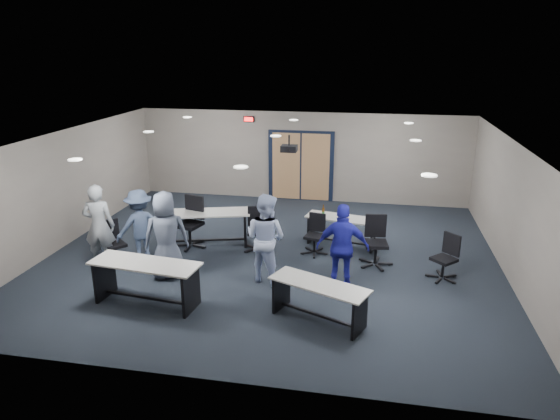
% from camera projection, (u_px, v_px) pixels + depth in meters
% --- Properties ---
extents(floor, '(10.00, 10.00, 0.00)m').
position_uv_depth(floor, '(272.00, 256.00, 11.37)').
color(floor, black).
rests_on(floor, ground).
extents(back_wall, '(10.00, 0.04, 2.70)m').
position_uv_depth(back_wall, '(301.00, 157.00, 15.15)').
color(back_wall, gray).
rests_on(back_wall, floor).
extents(front_wall, '(10.00, 0.04, 2.70)m').
position_uv_depth(front_wall, '(205.00, 296.00, 6.75)').
color(front_wall, gray).
rests_on(front_wall, floor).
extents(left_wall, '(0.04, 9.00, 2.70)m').
position_uv_depth(left_wall, '(65.00, 188.00, 11.82)').
color(left_wall, gray).
rests_on(left_wall, floor).
extents(right_wall, '(0.04, 9.00, 2.70)m').
position_uv_depth(right_wall, '(514.00, 213.00, 10.08)').
color(right_wall, gray).
rests_on(right_wall, floor).
extents(ceiling, '(10.00, 9.00, 0.04)m').
position_uv_depth(ceiling, '(271.00, 139.00, 10.52)').
color(ceiling, silver).
rests_on(ceiling, back_wall).
extents(double_door, '(2.00, 0.07, 2.20)m').
position_uv_depth(double_door, '(301.00, 167.00, 15.21)').
color(double_door, black).
rests_on(double_door, back_wall).
extents(exit_sign, '(0.32, 0.07, 0.18)m').
position_uv_depth(exit_sign, '(249.00, 119.00, 15.03)').
color(exit_sign, black).
rests_on(exit_sign, back_wall).
extents(ceiling_projector, '(0.35, 0.32, 0.37)m').
position_uv_depth(ceiling_projector, '(289.00, 148.00, 11.03)').
color(ceiling_projector, black).
rests_on(ceiling_projector, ceiling).
extents(ceiling_can_lights, '(6.24, 5.74, 0.02)m').
position_uv_depth(ceiling_can_lights, '(274.00, 138.00, 10.77)').
color(ceiling_can_lights, white).
rests_on(ceiling_can_lights, ceiling).
extents(table_front_left, '(2.10, 0.90, 0.82)m').
position_uv_depth(table_front_left, '(146.00, 276.00, 9.12)').
color(table_front_left, '#B3B0A9').
rests_on(table_front_left, floor).
extents(table_front_right, '(1.83, 1.22, 0.71)m').
position_uv_depth(table_front_right, '(319.00, 295.00, 8.57)').
color(table_front_right, '#B3B0A9').
rests_on(table_front_right, floor).
extents(table_back_left, '(2.15, 1.20, 0.83)m').
position_uv_depth(table_back_left, '(207.00, 222.00, 11.86)').
color(table_back_left, '#B3B0A9').
rests_on(table_back_left, floor).
extents(table_back_right, '(1.80, 0.91, 0.96)m').
position_uv_depth(table_back_right, '(342.00, 226.00, 11.87)').
color(table_back_right, '#B3B0A9').
rests_on(table_back_right, floor).
extents(chair_back_a, '(0.93, 0.93, 1.20)m').
position_uv_depth(chair_back_a, '(189.00, 223.00, 11.74)').
color(chair_back_a, black).
rests_on(chair_back_a, floor).
extents(chair_back_b, '(0.76, 0.76, 1.01)m').
position_uv_depth(chair_back_b, '(257.00, 230.00, 11.57)').
color(chair_back_b, black).
rests_on(chair_back_b, floor).
extents(chair_back_c, '(0.69, 0.69, 0.93)m').
position_uv_depth(chair_back_c, '(315.00, 235.00, 11.37)').
color(chair_back_c, black).
rests_on(chair_back_c, floor).
extents(chair_back_d, '(0.78, 0.78, 1.10)m').
position_uv_depth(chair_back_d, '(376.00, 242.00, 10.73)').
color(chair_back_d, black).
rests_on(chair_back_d, floor).
extents(chair_loose_left, '(0.84, 0.84, 0.95)m').
position_uv_depth(chair_loose_left, '(115.00, 243.00, 10.85)').
color(chair_loose_left, black).
rests_on(chair_loose_left, floor).
extents(chair_loose_right, '(0.85, 0.85, 0.95)m').
position_uv_depth(chair_loose_right, '(444.00, 258.00, 10.11)').
color(chair_loose_right, black).
rests_on(chair_loose_right, floor).
extents(person_gray, '(0.73, 0.55, 1.83)m').
position_uv_depth(person_gray, '(99.00, 226.00, 10.62)').
color(person_gray, '#9EA5AC').
rests_on(person_gray, floor).
extents(person_plaid, '(1.05, 0.90, 1.83)m').
position_uv_depth(person_plaid, '(166.00, 235.00, 10.08)').
color(person_plaid, slate).
rests_on(person_plaid, floor).
extents(person_lightblue, '(1.09, 0.98, 1.83)m').
position_uv_depth(person_lightblue, '(266.00, 238.00, 9.95)').
color(person_lightblue, '#C0D2FF').
rests_on(person_lightblue, floor).
extents(person_navy, '(1.03, 0.45, 1.74)m').
position_uv_depth(person_navy, '(343.00, 247.00, 9.61)').
color(person_navy, '#1A1B93').
rests_on(person_navy, floor).
extents(person_back, '(1.18, 1.16, 1.63)m').
position_uv_depth(person_back, '(140.00, 226.00, 10.92)').
color(person_back, '#3D4E6E').
rests_on(person_back, floor).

